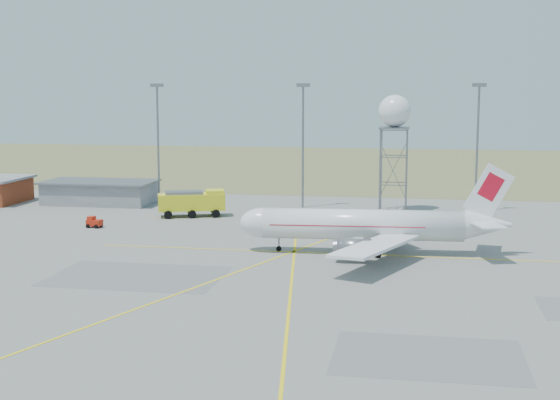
% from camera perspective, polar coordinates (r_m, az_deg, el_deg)
% --- Properties ---
extents(ground, '(400.00, 400.00, 0.00)m').
position_cam_1_polar(ground, '(64.83, 1.77, -9.42)').
color(ground, gray).
rests_on(ground, ground).
extents(grass_strip, '(400.00, 120.00, 0.03)m').
position_cam_1_polar(grass_strip, '(202.31, 7.59, 2.49)').
color(grass_strip, olive).
rests_on(grass_strip, ground).
extents(building_grey, '(19.00, 10.00, 3.90)m').
position_cam_1_polar(building_grey, '(137.43, -13.05, 0.55)').
color(building_grey, gray).
rests_on(building_grey, ground).
extents(mast_a, '(2.20, 0.50, 20.50)m').
position_cam_1_polar(mast_a, '(134.76, -8.92, 4.83)').
color(mast_a, slate).
rests_on(mast_a, ground).
extents(mast_b, '(2.20, 0.50, 20.50)m').
position_cam_1_polar(mast_b, '(128.79, 1.69, 4.78)').
color(mast_b, slate).
rests_on(mast_b, ground).
extents(mast_c, '(2.20, 0.50, 20.50)m').
position_cam_1_polar(mast_c, '(127.71, 14.25, 4.51)').
color(mast_c, slate).
rests_on(mast_c, ground).
extents(airliner_main, '(32.48, 31.50, 11.04)m').
position_cam_1_polar(airliner_main, '(93.70, 6.39, -1.86)').
color(airliner_main, white).
rests_on(airliner_main, ground).
extents(radar_tower, '(5.16, 5.16, 18.68)m').
position_cam_1_polar(radar_tower, '(126.41, 8.34, 3.91)').
color(radar_tower, slate).
rests_on(radar_tower, ground).
extents(fire_truck, '(10.77, 6.66, 4.09)m').
position_cam_1_polar(fire_truck, '(121.13, -6.36, -0.28)').
color(fire_truck, yellow).
rests_on(fire_truck, ground).
extents(baggage_tug, '(2.22, 1.87, 1.60)m').
position_cam_1_polar(baggage_tug, '(114.06, -13.44, -1.67)').
color(baggage_tug, '#B7200D').
rests_on(baggage_tug, ground).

